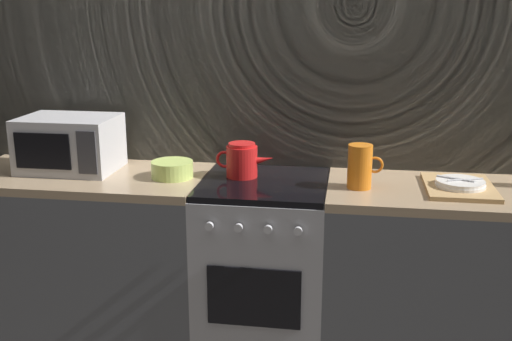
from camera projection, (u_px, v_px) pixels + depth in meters
name	position (u px, v px, depth m)	size (l,w,h in m)	color
back_wall	(273.00, 107.00, 3.09)	(3.60, 0.05, 2.40)	#B2AD9E
counter_left	(90.00, 258.00, 3.12)	(1.20, 0.60, 0.90)	#515459
stove_unit	(264.00, 269.00, 2.98)	(0.60, 0.63, 0.90)	#9E9EA3
counter_right	(454.00, 282.00, 2.85)	(1.20, 0.60, 0.90)	#515459
microwave	(70.00, 144.00, 3.02)	(0.46, 0.35, 0.27)	#B2B2B7
kettle	(242.00, 160.00, 2.92)	(0.28, 0.15, 0.17)	red
mixing_bowl	(172.00, 169.00, 2.92)	(0.20, 0.20, 0.08)	#B7D166
pitcher	(360.00, 166.00, 2.73)	(0.16, 0.11, 0.20)	orange
dish_pile	(460.00, 186.00, 2.73)	(0.30, 0.40, 0.06)	tan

